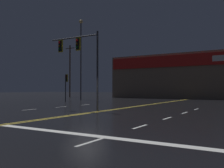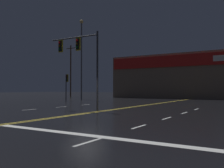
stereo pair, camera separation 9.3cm
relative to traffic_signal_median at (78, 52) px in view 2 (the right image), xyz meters
The scene contains 7 objects.
ground_plane 5.24m from the traffic_signal_median, 39.29° to the right, with size 200.00×200.00×0.00m, color black.
road_markings 6.31m from the traffic_signal_median, 43.04° to the right, with size 16.37×60.00×0.01m.
traffic_signal_median is the anchor object (origin of this frame).
traffic_signal_corner_northwest 14.21m from the traffic_signal_median, 134.92° to the left, with size 0.42×0.36×3.56m.
streetlight_far_left 18.28m from the traffic_signal_median, 127.28° to the left, with size 0.56×0.56×11.98m.
building_backdrop 31.30m from the traffic_signal_median, 86.13° to the left, with size 29.31×10.23×7.71m.
utility_pole_row 23.95m from the traffic_signal_median, 87.41° to the left, with size 48.06×0.26×10.53m.
Camera 2 is at (10.01, -13.27, 1.59)m, focal length 40.00 mm.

